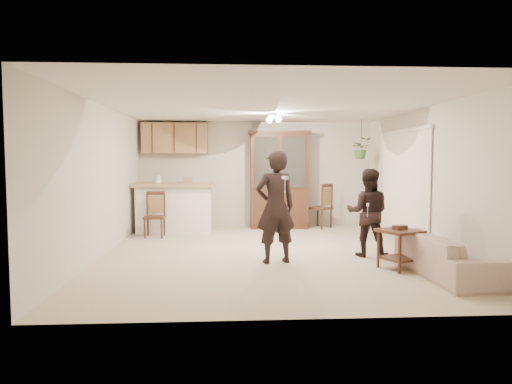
{
  "coord_description": "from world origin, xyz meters",
  "views": [
    {
      "loc": [
        -0.65,
        -7.67,
        1.59
      ],
      "look_at": [
        -0.17,
        0.4,
        1.02
      ],
      "focal_mm": 32.0,
      "sensor_mm": 36.0,
      "label": 1
    }
  ],
  "objects": [
    {
      "name": "floor",
      "position": [
        0.0,
        0.0,
        0.0
      ],
      "size": [
        6.5,
        6.5,
        0.0
      ],
      "primitive_type": "plane",
      "color": "#C0B291",
      "rests_on": "ground"
    },
    {
      "name": "ceiling_fixture",
      "position": [
        0.2,
        1.2,
        2.4
      ],
      "size": [
        0.36,
        0.36,
        0.2
      ],
      "primitive_type": null,
      "color": "beige",
      "rests_on": "ceiling"
    },
    {
      "name": "child",
      "position": [
        1.63,
        -0.32,
        0.68
      ],
      "size": [
        0.78,
        0.69,
        1.35
      ],
      "primitive_type": "imported",
      "rotation": [
        0.0,
        0.0,
        2.83
      ],
      "color": "black",
      "rests_on": "floor"
    },
    {
      "name": "hanging_plant",
      "position": [
        2.3,
        2.4,
        1.85
      ],
      "size": [
        0.43,
        0.37,
        0.48
      ],
      "primitive_type": "imported",
      "color": "#295F26",
      "rests_on": "ceiling"
    },
    {
      "name": "wall_right",
      "position": [
        2.75,
        0.0,
        1.25
      ],
      "size": [
        0.02,
        6.5,
        2.5
      ],
      "primitive_type": "cube",
      "color": "beige",
      "rests_on": "ground"
    },
    {
      "name": "side_table",
      "position": [
        1.83,
        -1.23,
        0.3
      ],
      "size": [
        0.7,
        0.7,
        0.65
      ],
      "rotation": [
        0.0,
        0.0,
        0.42
      ],
      "color": "#361C13",
      "rests_on": "floor"
    },
    {
      "name": "upper_cabinets",
      "position": [
        -1.9,
        3.07,
        2.1
      ],
      "size": [
        1.5,
        0.34,
        0.7
      ],
      "primitive_type": "cube",
      "color": "brown",
      "rests_on": "wall_back"
    },
    {
      "name": "chair_hutch_left",
      "position": [
        0.5,
        2.89,
        0.29
      ],
      "size": [
        0.63,
        0.63,
        1.02
      ],
      "rotation": [
        0.0,
        0.0,
        -0.88
      ],
      "color": "#361C13",
      "rests_on": "floor"
    },
    {
      "name": "chair_bar",
      "position": [
        -2.19,
        1.77,
        0.26
      ],
      "size": [
        0.42,
        0.42,
        0.93
      ],
      "rotation": [
        0.0,
        0.0,
        -0.02
      ],
      "color": "#361C13",
      "rests_on": "floor"
    },
    {
      "name": "sofa",
      "position": [
        2.35,
        -1.64,
        0.37
      ],
      "size": [
        0.75,
        1.88,
        0.73
      ],
      "primitive_type": "imported",
      "rotation": [
        0.0,
        0.0,
        1.58
      ],
      "color": "#BFB09D",
      "rests_on": "floor"
    },
    {
      "name": "bar_top",
      "position": [
        -1.85,
        2.35,
        1.05
      ],
      "size": [
        1.75,
        0.7,
        0.08
      ],
      "primitive_type": "cube",
      "color": "#9D805E",
      "rests_on": "breakfast_bar"
    },
    {
      "name": "wall_left",
      "position": [
        -2.75,
        0.0,
        1.25
      ],
      "size": [
        0.02,
        6.5,
        2.5
      ],
      "primitive_type": "cube",
      "color": "beige",
      "rests_on": "ground"
    },
    {
      "name": "chair_hutch_right",
      "position": [
        1.48,
        2.88,
        0.29
      ],
      "size": [
        0.65,
        0.65,
        1.04
      ],
      "rotation": [
        0.0,
        0.0,
        3.91
      ],
      "color": "#361C13",
      "rests_on": "floor"
    },
    {
      "name": "plant_cord",
      "position": [
        2.3,
        2.4,
        2.17
      ],
      "size": [
        0.01,
        0.01,
        0.65
      ],
      "primitive_type": "cylinder",
      "color": "black",
      "rests_on": "ceiling"
    },
    {
      "name": "china_hutch",
      "position": [
        0.52,
        2.93,
        1.12
      ],
      "size": [
        1.44,
        0.57,
        2.26
      ],
      "rotation": [
        0.0,
        0.0,
        -0.01
      ],
      "color": "#361C13",
      "rests_on": "floor"
    },
    {
      "name": "ceiling",
      "position": [
        0.0,
        0.0,
        2.5
      ],
      "size": [
        5.5,
        6.5,
        0.02
      ],
      "primitive_type": "cube",
      "color": "silver",
      "rests_on": "wall_back"
    },
    {
      "name": "breakfast_bar",
      "position": [
        -1.85,
        2.35,
        0.5
      ],
      "size": [
        1.6,
        0.55,
        1.0
      ],
      "primitive_type": "cube",
      "color": "white",
      "rests_on": "floor"
    },
    {
      "name": "adult",
      "position": [
        0.06,
        -0.71,
        0.9
      ],
      "size": [
        0.74,
        0.58,
        1.8
      ],
      "primitive_type": "imported",
      "rotation": [
        0.0,
        0.0,
        3.39
      ],
      "color": "black",
      "rests_on": "floor"
    },
    {
      "name": "controller_child",
      "position": [
        1.53,
        -0.65,
        0.89
      ],
      "size": [
        0.07,
        0.13,
        0.04
      ],
      "primitive_type": "cube",
      "rotation": [
        0.0,
        0.0,
        2.83
      ],
      "color": "white",
      "rests_on": "child"
    },
    {
      "name": "wall_front",
      "position": [
        0.0,
        -3.25,
        1.25
      ],
      "size": [
        5.5,
        0.02,
        2.5
      ],
      "primitive_type": "cube",
      "color": "beige",
      "rests_on": "ground"
    },
    {
      "name": "vertical_blinds",
      "position": [
        2.71,
        0.9,
        1.1
      ],
      "size": [
        0.06,
        2.3,
        2.1
      ],
      "primitive_type": null,
      "color": "white",
      "rests_on": "wall_right"
    },
    {
      "name": "controller_adult",
      "position": [
        0.16,
        -1.1,
        1.34
      ],
      "size": [
        0.08,
        0.16,
        0.05
      ],
      "primitive_type": "cube",
      "rotation": [
        0.0,
        0.0,
        3.39
      ],
      "color": "white",
      "rests_on": "adult"
    },
    {
      "name": "wall_back",
      "position": [
        0.0,
        3.25,
        1.25
      ],
      "size": [
        5.5,
        0.02,
        2.5
      ],
      "primitive_type": "cube",
      "color": "beige",
      "rests_on": "ground"
    }
  ]
}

